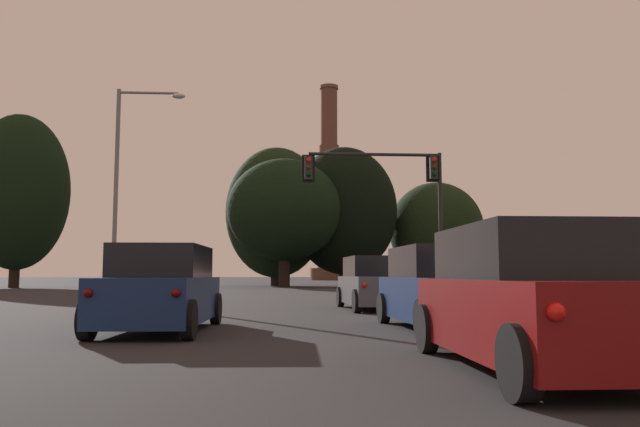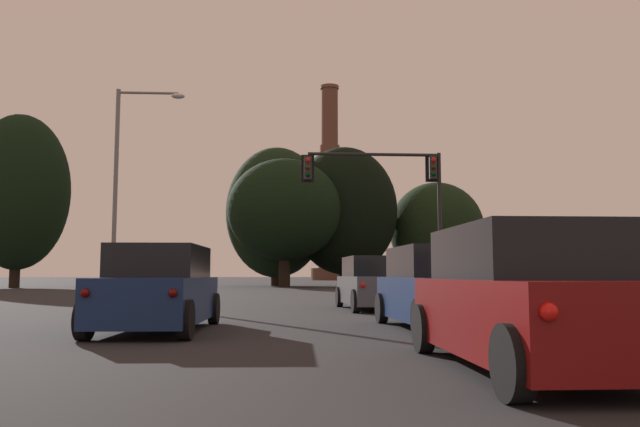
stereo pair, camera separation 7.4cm
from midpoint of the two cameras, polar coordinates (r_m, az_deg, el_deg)
The scene contains 12 objects.
suv_right_lane_second at distance 14.39m, azimuth 10.85°, elevation -6.80°, with size 2.26×4.96×1.86m.
suv_right_lane_third at distance 8.54m, azimuth 18.59°, elevation -7.51°, with size 2.11×4.91×1.86m.
suv_left_lane_second at distance 14.14m, azimuth -14.42°, elevation -6.75°, with size 2.22×4.95×1.86m.
suv_right_lane_front at distance 22.17m, azimuth 4.86°, elevation -6.42°, with size 2.30×4.98×1.86m.
traffic_light_overhead_right at distance 27.99m, azimuth 6.82°, elevation 2.46°, with size 6.39×0.50×6.67m.
street_lamp at distance 30.45m, azimuth -17.38°, elevation 3.64°, with size 3.20×0.36×9.92m.
smokestack at distance 136.27m, azimuth 0.82°, elevation 1.02°, with size 8.20×8.20×43.04m.
treeline_left_mid at distance 70.19m, azimuth 10.55°, elevation -1.48°, with size 10.44×9.39×11.43m.
treeline_far_left at distance 67.74m, azimuth -4.05°, elevation 0.12°, with size 10.94×9.84×15.04m.
treeline_right_mid at distance 64.60m, azimuth -25.91°, elevation 1.82°, with size 9.23×8.31×16.27m.
treeline_far_right at distance 66.00m, azimuth 2.16°, elevation 0.26°, with size 11.25×10.13×14.74m.
treeline_center_left at distance 62.16m, azimuth -3.30°, elevation 0.34°, with size 11.42×10.28×12.75m.
Camera 1 is at (-0.36, -0.50, 1.22)m, focal length 35.00 mm.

